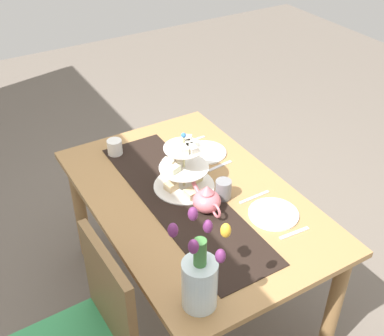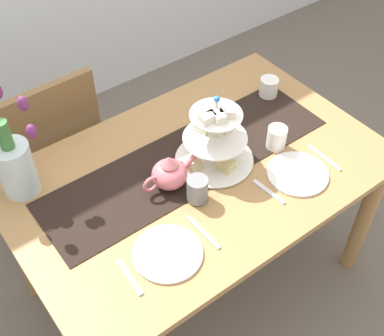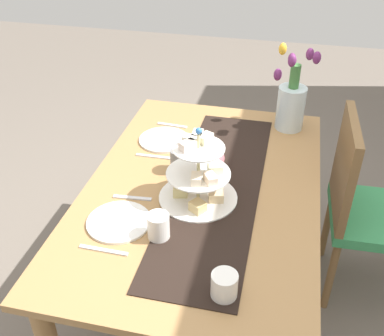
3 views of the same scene
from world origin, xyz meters
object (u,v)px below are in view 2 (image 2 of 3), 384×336
Objects in this scene: chair_left at (49,148)px; cream_jug at (269,87)px; dinner_plate_left at (168,253)px; mug_white_text at (277,138)px; dining_table at (197,189)px; tiered_cake_stand at (214,141)px; dinner_plate_right at (298,174)px; knife_left at (203,232)px; knife_right at (324,158)px; fork_right at (269,192)px; tulip_vase at (14,162)px; mug_grey at (197,189)px; teapot at (169,173)px; fork_left at (130,277)px.

cream_jug is at bearing -31.00° from chair_left.
mug_white_text is at bearing 14.28° from dinner_plate_left.
dining_table is 14.87× the size of mug_white_text.
dinner_plate_right is at bearing -50.83° from tiered_cake_stand.
knife_right is at bearing -0.00° from knife_left.
cream_jug is 0.43m from knife_right.
chair_left is at bearing 149.00° from cream_jug.
chair_left is 1.04m from mug_white_text.
fork_right is 0.88× the size of knife_right.
dinner_plate_right is at bearing -103.67° from mug_white_text.
cream_jug is at bearing 47.42° from fork_right.
tulip_vase is at bearing 150.99° from knife_right.
chair_left is at bearing 116.41° from fork_right.
teapot is at bearing 108.19° from mug_grey.
teapot reaches higher than mug_grey.
dinner_plate_left is 0.15m from knife_left.
dinner_plate_right reaches higher than knife_left.
tulip_vase is at bearing 154.94° from tiered_cake_stand.
dinner_plate_right is (-0.24, -0.42, -0.04)m from cream_jug.
fork_right is (0.70, -0.55, -0.13)m from tulip_vase.
chair_left is at bearing 90.99° from dinner_plate_left.
tiered_cake_stand reaches higher than teapot.
dinner_plate_right is at bearing 0.00° from fork_left.
mug_grey is 0.41m from mug_white_text.
cream_jug is (0.85, -0.51, 0.26)m from chair_left.
mug_white_text is (0.18, 0.16, 0.04)m from fork_right.
tulip_vase is at bearing 114.93° from dinner_plate_left.
knife_right is at bearing -102.81° from cream_jug.
knife_right is at bearing -29.80° from dining_table.
knife_left is (-0.16, -0.25, 0.11)m from dining_table.
tulip_vase is at bearing 146.99° from dinner_plate_right.
dinner_plate_right is at bearing -33.01° from tulip_vase.
mug_white_text is (-0.11, 0.16, 0.04)m from knife_right.
dining_table is 3.54× the size of tulip_vase.
tiered_cake_stand is at bearing -158.91° from cream_jug.
teapot is 0.67m from cream_jug.
teapot reaches higher than mug_white_text.
tulip_vase is 4.20× the size of mug_white_text.
fork_right is (0.06, -0.25, -0.10)m from tiered_cake_stand.
knife_left is (0.29, 0.00, 0.00)m from fork_left.
tulip_vase is 0.64m from mug_grey.
fork_left is at bearing 180.00° from dinner_plate_right.
mug_grey is (-0.61, -0.29, 0.01)m from cream_jug.
mug_grey is (0.22, 0.13, 0.05)m from dinner_plate_left.
tulip_vase is 0.97m from mug_white_text.
knife_right is (-0.10, -0.42, -0.04)m from cream_jug.
mug_grey is (0.36, 0.13, 0.05)m from fork_left.
fork_right is at bearing -42.97° from teapot.
knife_right is at bearing 0.00° from dinner_plate_left.
tulip_vase is 2.66× the size of fork_right.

